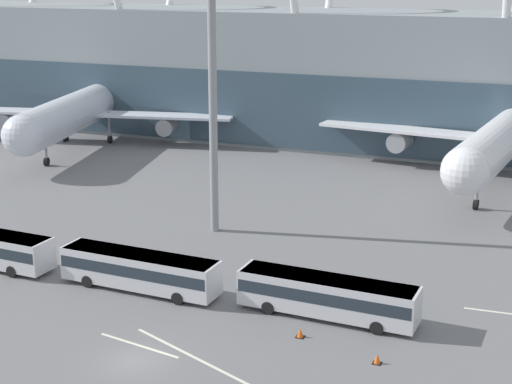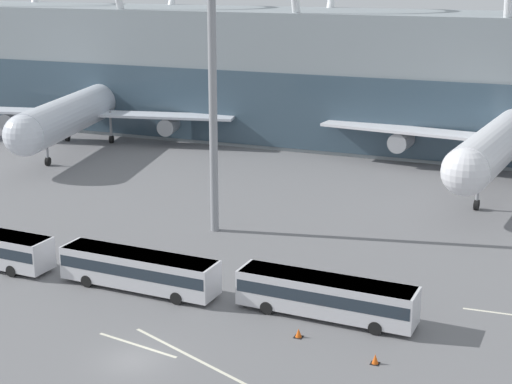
# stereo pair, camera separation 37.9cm
# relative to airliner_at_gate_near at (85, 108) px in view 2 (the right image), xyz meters

# --- Properties ---
(ground_plane) EXTENTS (440.00, 440.00, 0.00)m
(ground_plane) POSITION_rel_airliner_at_gate_near_xyz_m (39.80, -54.67, -5.17)
(ground_plane) COLOR slate
(terminal_building) EXTENTS (157.60, 18.69, 32.10)m
(terminal_building) POSITION_rel_airliner_at_gate_near_xyz_m (-11.39, 15.20, 4.75)
(terminal_building) COLOR gray
(terminal_building) RESTS_ON ground_plane
(airliner_at_gate_near) EXTENTS (43.21, 42.37, 14.35)m
(airliner_at_gate_near) POSITION_rel_airliner_at_gate_near_xyz_m (0.00, 0.00, 0.00)
(airliner_at_gate_near) COLOR silver
(airliner_at_gate_near) RESTS_ON ground_plane
(airliner_at_gate_far) EXTENTS (47.84, 43.85, 16.01)m
(airliner_at_gate_far) POSITION_rel_airliner_at_gate_near_xyz_m (58.25, 1.72, 0.37)
(airliner_at_gate_far) COLOR white
(airliner_at_gate_far) RESTS_ON ground_plane
(shuttle_bus_1) EXTENTS (13.41, 3.35, 3.02)m
(shuttle_bus_1) POSITION_rel_airliner_at_gate_near_xyz_m (34.27, -44.28, -3.38)
(shuttle_bus_1) COLOR silver
(shuttle_bus_1) RESTS_ON ground_plane
(shuttle_bus_2) EXTENTS (13.41, 3.35, 3.02)m
(shuttle_bus_2) POSITION_rel_airliner_at_gate_near_xyz_m (49.51, -43.71, -3.38)
(shuttle_bus_2) COLOR silver
(shuttle_bus_2) RESTS_ON ground_plane
(floodlight_mast) EXTENTS (2.53, 2.53, 23.50)m
(floodlight_mast) POSITION_rel_airliner_at_gate_near_xyz_m (33.72, -28.77, 8.89)
(floodlight_mast) COLOR gray
(floodlight_mast) RESTS_ON ground_plane
(lane_stripe_2) EXTENTS (11.16, 4.88, 0.01)m
(lane_stripe_2) POSITION_rel_airliner_at_gate_near_xyz_m (43.26, -52.90, -5.17)
(lane_stripe_2) COLOR silver
(lane_stripe_2) RESTS_ON ground_plane
(lane_stripe_3) EXTENTS (6.65, 1.42, 0.01)m
(lane_stripe_3) POSITION_rel_airliner_at_gate_near_xyz_m (38.94, -52.73, -5.17)
(lane_stripe_3) COLOR silver
(lane_stripe_3) RESTS_ON ground_plane
(traffic_cone_0) EXTENTS (0.59, 0.59, 0.68)m
(traffic_cone_0) POSITION_rel_airliner_at_gate_near_xyz_m (54.56, -49.26, -4.84)
(traffic_cone_0) COLOR black
(traffic_cone_0) RESTS_ON ground_plane
(traffic_cone_1) EXTENTS (0.62, 0.62, 0.64)m
(traffic_cone_1) POSITION_rel_airliner_at_gate_near_xyz_m (48.73, -47.51, -4.86)
(traffic_cone_1) COLOR black
(traffic_cone_1) RESTS_ON ground_plane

